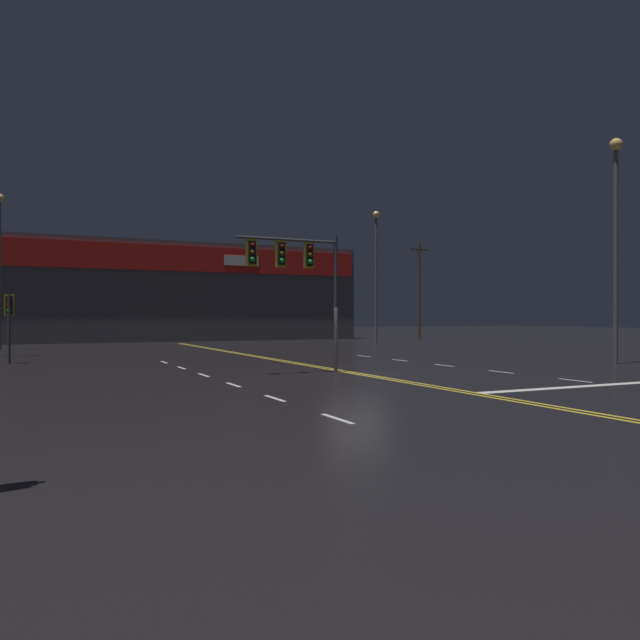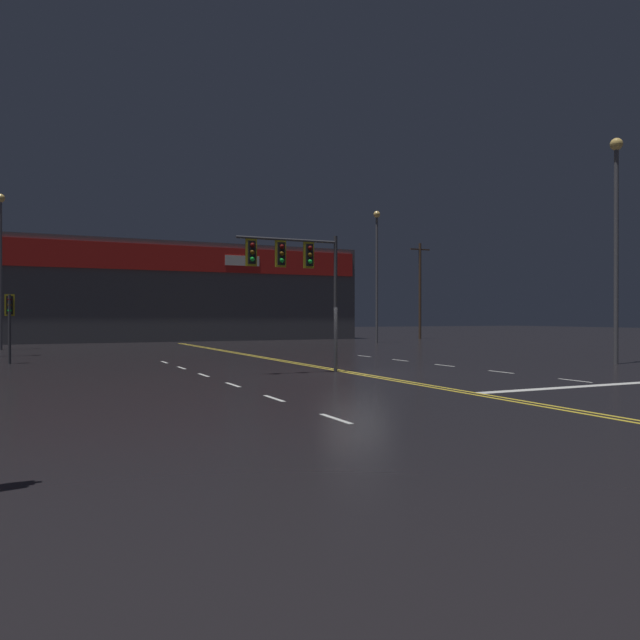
# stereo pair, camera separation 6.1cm
# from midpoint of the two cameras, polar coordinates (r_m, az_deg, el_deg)

# --- Properties ---
(ground_plane) EXTENTS (200.00, 200.00, 0.00)m
(ground_plane) POSITION_cam_midpoint_polar(r_m,az_deg,el_deg) (23.53, 3.42, -4.91)
(ground_plane) COLOR black
(road_markings) EXTENTS (15.95, 60.00, 0.01)m
(road_markings) POSITION_cam_midpoint_polar(r_m,az_deg,el_deg) (22.90, 7.44, -5.04)
(road_markings) COLOR gold
(road_markings) RESTS_ON ground
(traffic_signal_median) EXTENTS (4.08, 0.36, 5.27)m
(traffic_signal_median) POSITION_cam_midpoint_polar(r_m,az_deg,el_deg) (23.49, -2.32, 5.13)
(traffic_signal_median) COLOR #38383D
(traffic_signal_median) RESTS_ON ground
(traffic_signal_corner_northwest) EXTENTS (0.42, 0.36, 3.17)m
(traffic_signal_corner_northwest) POSITION_cam_midpoint_polar(r_m,az_deg,el_deg) (31.66, -26.47, 0.59)
(traffic_signal_corner_northwest) COLOR #38383D
(traffic_signal_corner_northwest) RESTS_ON ground
(streetlight_near_right) EXTENTS (0.56, 0.56, 10.21)m
(streetlight_near_right) POSITION_cam_midpoint_polar(r_m,az_deg,el_deg) (31.47, 25.51, 8.14)
(streetlight_near_right) COLOR #59595E
(streetlight_near_right) RESTS_ON ground
(streetlight_far_right) EXTENTS (0.56, 0.56, 10.13)m
(streetlight_far_right) POSITION_cam_midpoint_polar(r_m,az_deg,el_deg) (45.60, -27.15, 5.62)
(streetlight_far_right) COLOR #59595E
(streetlight_far_right) RESTS_ON ground
(streetlight_far_median) EXTENTS (0.56, 0.56, 10.93)m
(streetlight_far_median) POSITION_cam_midpoint_polar(r_m,az_deg,el_deg) (52.07, 5.25, 5.45)
(streetlight_far_median) COLOR #59595E
(streetlight_far_median) RESTS_ON ground
(building_backdrop) EXTENTS (35.46, 10.23, 8.71)m
(building_backdrop) POSITION_cam_midpoint_polar(r_m,az_deg,el_deg) (59.69, -14.31, 2.41)
(building_backdrop) COLOR #4C4C51
(building_backdrop) RESTS_ON ground
(utility_pole_row) EXTENTS (46.61, 0.26, 10.56)m
(utility_pole_row) POSITION_cam_midpoint_polar(r_m,az_deg,el_deg) (52.18, -12.74, 3.62)
(utility_pole_row) COLOR #4C3828
(utility_pole_row) RESTS_ON ground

